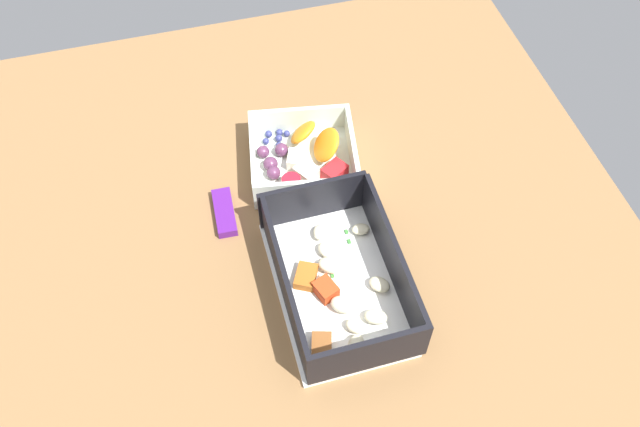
# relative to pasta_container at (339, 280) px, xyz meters

# --- Properties ---
(table_surface) EXTENTS (0.80, 0.80, 0.02)m
(table_surface) POSITION_rel_pasta_container_xyz_m (0.12, 0.00, -0.03)
(table_surface) COLOR brown
(table_surface) RESTS_ON ground
(pasta_container) EXTENTS (0.22, 0.14, 0.07)m
(pasta_container) POSITION_rel_pasta_container_xyz_m (0.00, 0.00, 0.00)
(pasta_container) COLOR white
(pasta_container) RESTS_ON table_surface
(fruit_bowl) EXTENTS (0.15, 0.16, 0.05)m
(fruit_bowl) POSITION_rel_pasta_container_xyz_m (0.20, -0.01, -0.01)
(fruit_bowl) COLOR silver
(fruit_bowl) RESTS_ON table_surface
(candy_bar) EXTENTS (0.07, 0.03, 0.01)m
(candy_bar) POSITION_rel_pasta_container_xyz_m (0.14, 0.11, -0.02)
(candy_bar) COLOR #51197A
(candy_bar) RESTS_ON table_surface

